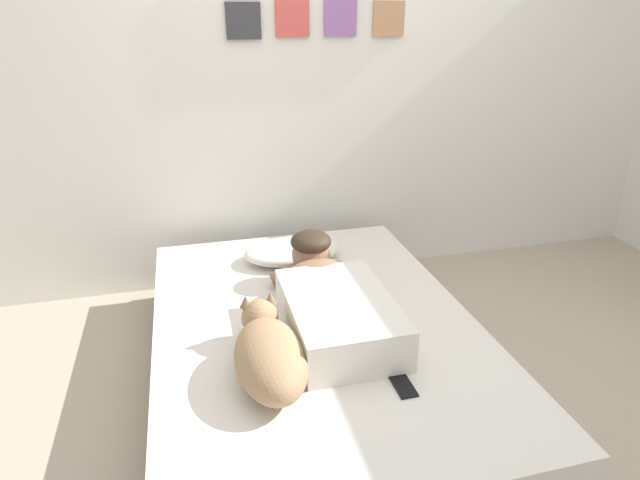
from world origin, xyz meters
The scene contains 8 objects.
ground_plane centered at (0.00, 0.00, 0.00)m, with size 13.33×13.33×0.00m, color tan.
back_wall centered at (0.00, 1.41, 1.25)m, with size 4.67×0.12×2.50m.
bed centered at (-0.30, 0.23, 0.17)m, with size 1.42×2.03×0.34m.
pillow centered at (-0.27, 0.85, 0.39)m, with size 0.52×0.32×0.11m, color white.
person_lying centered at (-0.23, 0.23, 0.44)m, with size 0.43×0.92×0.27m.
dog centered at (-0.55, -0.10, 0.44)m, with size 0.26×0.57×0.21m.
coffee_cup centered at (-0.13, 0.53, 0.38)m, with size 0.12×0.09×0.07m.
cell_phone centered at (-0.09, -0.28, 0.34)m, with size 0.07×0.14×0.01m, color black.
Camera 1 is at (-0.78, -1.73, 1.60)m, focal length 30.07 mm.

